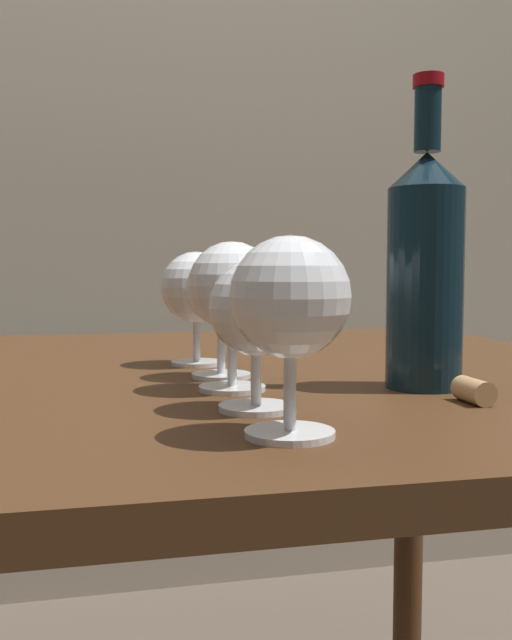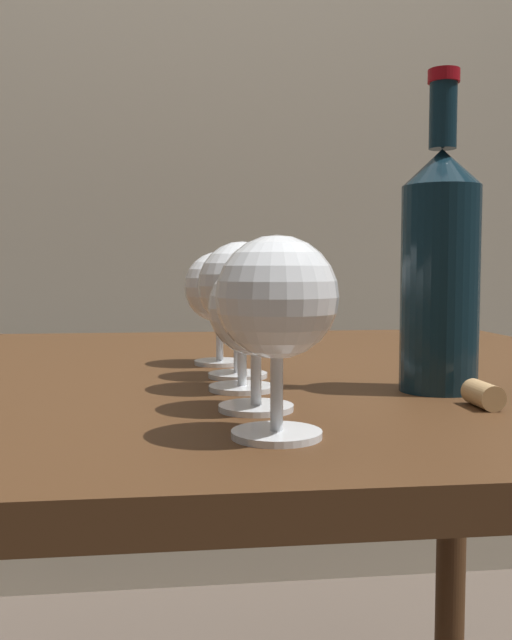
{
  "view_description": "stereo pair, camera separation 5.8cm",
  "coord_description": "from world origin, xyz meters",
  "px_view_note": "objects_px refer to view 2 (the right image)",
  "views": [
    {
      "loc": [
        -0.1,
        -0.82,
        0.84
      ],
      "look_at": [
        0.03,
        -0.26,
        0.8
      ],
      "focal_mm": 39.18,
      "sensor_mm": 36.0,
      "label": 1
    },
    {
      "loc": [
        -0.04,
        -0.83,
        0.84
      ],
      "look_at": [
        0.03,
        -0.26,
        0.8
      ],
      "focal_mm": 39.18,
      "sensor_mm": 36.0,
      "label": 2
    }
  ],
  "objects_px": {
    "wine_glass_cabernet": "(238,293)",
    "wine_glass_white": "(219,289)",
    "cork": "(483,395)",
    "wine_glass_chardonnay": "(277,300)",
    "wine_bottle": "(440,265)",
    "wine_glass_amber": "(256,311)",
    "wine_glass_merlot": "(242,288)"
  },
  "relations": [
    {
      "from": "wine_glass_cabernet",
      "to": "wine_glass_white",
      "type": "relative_size",
      "value": 0.96
    },
    {
      "from": "wine_glass_cabernet",
      "to": "cork",
      "type": "relative_size",
      "value": 3.2
    },
    {
      "from": "wine_glass_chardonnay",
      "to": "wine_bottle",
      "type": "distance_m",
      "value": 0.25
    },
    {
      "from": "wine_glass_cabernet",
      "to": "wine_bottle",
      "type": "relative_size",
      "value": 0.44
    },
    {
      "from": "wine_glass_amber",
      "to": "wine_glass_white",
      "type": "relative_size",
      "value": 0.9
    },
    {
      "from": "wine_bottle",
      "to": "wine_glass_amber",
      "type": "bearing_deg",
      "value": -158.97
    },
    {
      "from": "wine_glass_amber",
      "to": "wine_bottle",
      "type": "distance_m",
      "value": 0.2
    },
    {
      "from": "wine_glass_merlot",
      "to": "cork",
      "type": "height_order",
      "value": "wine_glass_merlot"
    },
    {
      "from": "wine_bottle",
      "to": "cork",
      "type": "height_order",
      "value": "wine_bottle"
    },
    {
      "from": "wine_bottle",
      "to": "cork",
      "type": "bearing_deg",
      "value": -84.93
    },
    {
      "from": "wine_glass_cabernet",
      "to": "wine_bottle",
      "type": "distance_m",
      "value": 0.22
    },
    {
      "from": "wine_glass_chardonnay",
      "to": "wine_bottle",
      "type": "relative_size",
      "value": 0.47
    },
    {
      "from": "wine_glass_merlot",
      "to": "wine_glass_white",
      "type": "bearing_deg",
      "value": 92.73
    },
    {
      "from": "wine_glass_amber",
      "to": "cork",
      "type": "height_order",
      "value": "wine_glass_amber"
    },
    {
      "from": "wine_glass_amber",
      "to": "cork",
      "type": "distance_m",
      "value": 0.21
    },
    {
      "from": "cork",
      "to": "wine_glass_merlot",
      "type": "bearing_deg",
      "value": 150.79
    },
    {
      "from": "wine_glass_amber",
      "to": "wine_glass_merlot",
      "type": "height_order",
      "value": "wine_glass_merlot"
    },
    {
      "from": "wine_bottle",
      "to": "cork",
      "type": "xyz_separation_m",
      "value": [
        0.01,
        -0.08,
        -0.11
      ]
    },
    {
      "from": "wine_glass_chardonnay",
      "to": "wine_glass_amber",
      "type": "distance_m",
      "value": 0.1
    },
    {
      "from": "wine_glass_amber",
      "to": "wine_glass_merlot",
      "type": "xyz_separation_m",
      "value": [
        -0.0,
        0.1,
        0.02
      ]
    },
    {
      "from": "wine_bottle",
      "to": "wine_glass_merlot",
      "type": "bearing_deg",
      "value": 171.99
    },
    {
      "from": "wine_glass_white",
      "to": "cork",
      "type": "bearing_deg",
      "value": -55.48
    },
    {
      "from": "wine_glass_chardonnay",
      "to": "wine_glass_white",
      "type": "relative_size",
      "value": 1.02
    },
    {
      "from": "wine_glass_amber",
      "to": "wine_bottle",
      "type": "relative_size",
      "value": 0.41
    },
    {
      "from": "wine_glass_amber",
      "to": "cork",
      "type": "xyz_separation_m",
      "value": [
        0.19,
        -0.01,
        -0.07
      ]
    },
    {
      "from": "wine_glass_chardonnay",
      "to": "wine_glass_white",
      "type": "xyz_separation_m",
      "value": [
        -0.01,
        0.38,
        -0.0
      ]
    },
    {
      "from": "wine_glass_chardonnay",
      "to": "cork",
      "type": "relative_size",
      "value": 3.38
    },
    {
      "from": "wine_glass_white",
      "to": "wine_bottle",
      "type": "bearing_deg",
      "value": -47.41
    },
    {
      "from": "wine_glass_cabernet",
      "to": "cork",
      "type": "xyz_separation_m",
      "value": [
        0.19,
        -0.19,
        -0.08
      ]
    },
    {
      "from": "wine_bottle",
      "to": "cork",
      "type": "relative_size",
      "value": 7.26
    },
    {
      "from": "wine_glass_chardonnay",
      "to": "wine_glass_amber",
      "type": "relative_size",
      "value": 1.13
    },
    {
      "from": "wine_glass_amber",
      "to": "cork",
      "type": "bearing_deg",
      "value": -3.31
    }
  ]
}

